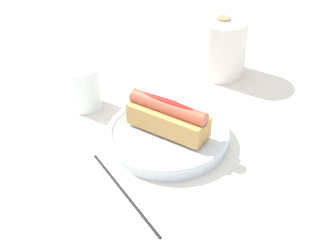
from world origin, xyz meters
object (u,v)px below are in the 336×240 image
serving_bowl (168,135)px  water_glass (86,89)px  chopstick_near (125,192)px  hotdog_front (168,116)px  paper_towel_roll (221,47)px

serving_bowl → water_glass: (-0.20, 0.00, 0.02)m
serving_bowl → chopstick_near: size_ratio=1.02×
hotdog_front → paper_towel_roll: bearing=99.9°
serving_bowl → water_glass: bearing=179.3°
hotdog_front → paper_towel_roll: (-0.05, 0.27, 0.01)m
chopstick_near → hotdog_front: bearing=120.0°
hotdog_front → chopstick_near: 0.16m
water_glass → hotdog_front: bearing=-0.7°
serving_bowl → chopstick_near: 0.15m
water_glass → paper_towel_roll: size_ratio=0.67×
serving_bowl → water_glass: water_glass is taller
serving_bowl → paper_towel_roll: (-0.05, 0.27, 0.05)m
hotdog_front → paper_towel_roll: 0.28m
serving_bowl → paper_towel_roll: size_ratio=1.68×
serving_bowl → hotdog_front: hotdog_front is taller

